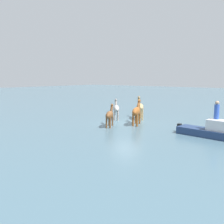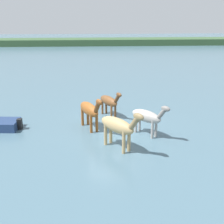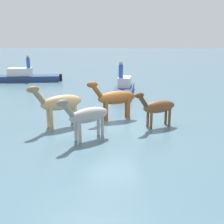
{
  "view_description": "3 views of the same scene",
  "coord_description": "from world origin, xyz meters",
  "px_view_note": "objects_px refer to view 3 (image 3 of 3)",
  "views": [
    {
      "loc": [
        -12.47,
        16.96,
        3.9
      ],
      "look_at": [
        0.88,
        0.76,
        0.96
      ],
      "focal_mm": 40.06,
      "sensor_mm": 36.0,
      "label": 1
    },
    {
      "loc": [
        -0.91,
        -14.83,
        6.05
      ],
      "look_at": [
        0.05,
        -0.01,
        0.97
      ],
      "focal_mm": 46.44,
      "sensor_mm": 36.0,
      "label": 2
    },
    {
      "loc": [
        12.77,
        0.51,
        4.22
      ],
      "look_at": [
        -0.23,
        -0.07,
        0.61
      ],
      "focal_mm": 45.12,
      "sensor_mm": 36.0,
      "label": 3
    }
  ],
  "objects_px": {
    "horse_dun_straggler": "(87,116)",
    "boat_dinghy_port": "(27,78)",
    "horse_mid_herd": "(115,98)",
    "horse_rear_stallion": "(158,107)",
    "person_helmsman_aft": "(121,70)",
    "person_spotter_bow": "(28,62)",
    "horse_dark_mare": "(60,103)",
    "boat_launch_far": "(124,90)"
  },
  "relations": [
    {
      "from": "horse_dun_straggler",
      "to": "boat_dinghy_port",
      "type": "height_order",
      "value": "horse_dun_straggler"
    },
    {
      "from": "horse_mid_herd",
      "to": "horse_dun_straggler",
      "type": "distance_m",
      "value": 3.14
    },
    {
      "from": "horse_mid_herd",
      "to": "horse_rear_stallion",
      "type": "distance_m",
      "value": 2.35
    },
    {
      "from": "horse_rear_stallion",
      "to": "person_helmsman_aft",
      "type": "relative_size",
      "value": 1.77
    },
    {
      "from": "horse_dun_straggler",
      "to": "person_spotter_bow",
      "type": "distance_m",
      "value": 16.27
    },
    {
      "from": "horse_dun_straggler",
      "to": "horse_dark_mare",
      "type": "height_order",
      "value": "horse_dark_mare"
    },
    {
      "from": "boat_launch_far",
      "to": "person_spotter_bow",
      "type": "relative_size",
      "value": 4.03
    },
    {
      "from": "horse_rear_stallion",
      "to": "person_helmsman_aft",
      "type": "height_order",
      "value": "person_helmsman_aft"
    },
    {
      "from": "horse_dark_mare",
      "to": "person_helmsman_aft",
      "type": "height_order",
      "value": "person_helmsman_aft"
    },
    {
      "from": "horse_mid_herd",
      "to": "horse_dark_mare",
      "type": "bearing_deg",
      "value": 3.99
    },
    {
      "from": "horse_dun_straggler",
      "to": "person_helmsman_aft",
      "type": "distance_m",
      "value": 9.44
    },
    {
      "from": "horse_dun_straggler",
      "to": "horse_rear_stallion",
      "type": "xyz_separation_m",
      "value": [
        -1.79,
        3.07,
        -0.06
      ]
    },
    {
      "from": "horse_dark_mare",
      "to": "boat_dinghy_port",
      "type": "bearing_deg",
      "value": -103.57
    },
    {
      "from": "boat_dinghy_port",
      "to": "person_helmsman_aft",
      "type": "distance_m",
      "value": 10.4
    },
    {
      "from": "horse_rear_stallion",
      "to": "horse_dark_mare",
      "type": "bearing_deg",
      "value": -27.26
    },
    {
      "from": "boat_launch_far",
      "to": "person_helmsman_aft",
      "type": "height_order",
      "value": "person_helmsman_aft"
    },
    {
      "from": "horse_mid_herd",
      "to": "horse_dun_straggler",
      "type": "relative_size",
      "value": 1.23
    },
    {
      "from": "boat_launch_far",
      "to": "horse_dun_straggler",
      "type": "bearing_deg",
      "value": 175.88
    },
    {
      "from": "horse_dark_mare",
      "to": "boat_dinghy_port",
      "type": "xyz_separation_m",
      "value": [
        -13.04,
        -6.08,
        -0.81
      ]
    },
    {
      "from": "boat_launch_far",
      "to": "boat_dinghy_port",
      "type": "bearing_deg",
      "value": 64.15
    },
    {
      "from": "boat_dinghy_port",
      "to": "person_spotter_bow",
      "type": "height_order",
      "value": "person_spotter_bow"
    },
    {
      "from": "horse_dark_mare",
      "to": "boat_launch_far",
      "type": "relative_size",
      "value": 0.49
    },
    {
      "from": "horse_mid_herd",
      "to": "horse_dark_mare",
      "type": "relative_size",
      "value": 1.08
    },
    {
      "from": "horse_rear_stallion",
      "to": "horse_dark_mare",
      "type": "relative_size",
      "value": 0.9
    },
    {
      "from": "horse_dun_straggler",
      "to": "boat_dinghy_port",
      "type": "bearing_deg",
      "value": -102.77
    },
    {
      "from": "boat_launch_far",
      "to": "person_spotter_bow",
      "type": "height_order",
      "value": "person_spotter_bow"
    },
    {
      "from": "horse_rear_stallion",
      "to": "boat_launch_far",
      "type": "distance_m",
      "value": 7.67
    },
    {
      "from": "horse_dun_straggler",
      "to": "person_spotter_bow",
      "type": "bearing_deg",
      "value": -103.47
    },
    {
      "from": "horse_dun_straggler",
      "to": "boat_launch_far",
      "type": "bearing_deg",
      "value": -139.17
    },
    {
      "from": "horse_dun_straggler",
      "to": "person_helmsman_aft",
      "type": "xyz_separation_m",
      "value": [
        -9.33,
        1.23,
        0.72
      ]
    },
    {
      "from": "boat_launch_far",
      "to": "person_helmsman_aft",
      "type": "distance_m",
      "value": 1.44
    },
    {
      "from": "horse_rear_stallion",
      "to": "boat_dinghy_port",
      "type": "height_order",
      "value": "horse_rear_stallion"
    },
    {
      "from": "horse_dark_mare",
      "to": "horse_rear_stallion",
      "type": "bearing_deg",
      "value": 143.45
    },
    {
      "from": "horse_dark_mare",
      "to": "boat_launch_far",
      "type": "bearing_deg",
      "value": -149.86
    },
    {
      "from": "horse_rear_stallion",
      "to": "person_spotter_bow",
      "type": "bearing_deg",
      "value": -80.19
    },
    {
      "from": "horse_mid_herd",
      "to": "boat_dinghy_port",
      "type": "xyz_separation_m",
      "value": [
        -11.7,
        -8.61,
        -0.78
      ]
    },
    {
      "from": "horse_dun_straggler",
      "to": "horse_mid_herd",
      "type": "bearing_deg",
      "value": -149.32
    },
    {
      "from": "horse_mid_herd",
      "to": "person_spotter_bow",
      "type": "distance_m",
      "value": 14.27
    },
    {
      "from": "horse_dark_mare",
      "to": "horse_mid_herd",
      "type": "bearing_deg",
      "value": 169.23
    },
    {
      "from": "horse_mid_herd",
      "to": "person_helmsman_aft",
      "type": "distance_m",
      "value": 6.4
    },
    {
      "from": "horse_mid_herd",
      "to": "boat_launch_far",
      "type": "height_order",
      "value": "horse_mid_herd"
    },
    {
      "from": "horse_dun_straggler",
      "to": "person_helmsman_aft",
      "type": "height_order",
      "value": "person_helmsman_aft"
    }
  ]
}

